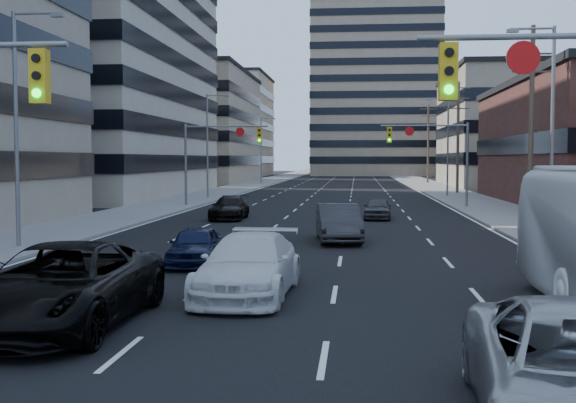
# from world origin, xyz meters

# --- Properties ---
(road_surface) EXTENTS (18.00, 300.00, 0.02)m
(road_surface) POSITION_xyz_m (0.00, 130.00, 0.01)
(road_surface) COLOR black
(road_surface) RESTS_ON ground
(sidewalk_left) EXTENTS (5.00, 300.00, 0.15)m
(sidewalk_left) POSITION_xyz_m (-11.50, 130.00, 0.07)
(sidewalk_left) COLOR slate
(sidewalk_left) RESTS_ON ground
(sidewalk_right) EXTENTS (5.00, 300.00, 0.15)m
(sidewalk_right) POSITION_xyz_m (11.50, 130.00, 0.07)
(sidewalk_right) COLOR slate
(sidewalk_right) RESTS_ON ground
(office_left_mid) EXTENTS (26.00, 34.00, 28.00)m
(office_left_mid) POSITION_xyz_m (-27.00, 60.00, 14.00)
(office_left_mid) COLOR #ADA089
(office_left_mid) RESTS_ON ground
(office_left_far) EXTENTS (20.00, 30.00, 16.00)m
(office_left_far) POSITION_xyz_m (-24.00, 100.00, 8.00)
(office_left_far) COLOR gray
(office_left_far) RESTS_ON ground
(office_right_far) EXTENTS (22.00, 28.00, 14.00)m
(office_right_far) POSITION_xyz_m (25.00, 88.00, 7.00)
(office_right_far) COLOR gray
(office_right_far) RESTS_ON ground
(apartment_tower) EXTENTS (26.00, 26.00, 58.00)m
(apartment_tower) POSITION_xyz_m (6.00, 150.00, 29.00)
(apartment_tower) COLOR gray
(apartment_tower) RESTS_ON ground
(bg_block_left) EXTENTS (24.00, 24.00, 20.00)m
(bg_block_left) POSITION_xyz_m (-28.00, 140.00, 10.00)
(bg_block_left) COLOR #ADA089
(bg_block_left) RESTS_ON ground
(bg_block_right) EXTENTS (22.00, 22.00, 12.00)m
(bg_block_right) POSITION_xyz_m (32.00, 130.00, 6.00)
(bg_block_right) COLOR gray
(bg_block_right) RESTS_ON ground
(signal_far_left) EXTENTS (6.09, 0.33, 6.00)m
(signal_far_left) POSITION_xyz_m (-7.68, 45.00, 4.30)
(signal_far_left) COLOR slate
(signal_far_left) RESTS_ON ground
(signal_far_right) EXTENTS (6.09, 0.33, 6.00)m
(signal_far_right) POSITION_xyz_m (7.68, 45.00, 4.30)
(signal_far_right) COLOR slate
(signal_far_right) RESTS_ON ground
(utility_pole_block) EXTENTS (2.20, 0.28, 11.00)m
(utility_pole_block) POSITION_xyz_m (12.20, 36.00, 5.78)
(utility_pole_block) COLOR #4C3D2D
(utility_pole_block) RESTS_ON ground
(utility_pole_midblock) EXTENTS (2.20, 0.28, 11.00)m
(utility_pole_midblock) POSITION_xyz_m (12.20, 66.00, 5.78)
(utility_pole_midblock) COLOR #4C3D2D
(utility_pole_midblock) RESTS_ON ground
(utility_pole_distant) EXTENTS (2.20, 0.28, 11.00)m
(utility_pole_distant) POSITION_xyz_m (12.20, 96.00, 5.78)
(utility_pole_distant) COLOR #4C3D2D
(utility_pole_distant) RESTS_ON ground
(streetlight_left_near) EXTENTS (2.03, 0.22, 9.00)m
(streetlight_left_near) POSITION_xyz_m (-10.34, 20.00, 5.05)
(streetlight_left_near) COLOR slate
(streetlight_left_near) RESTS_ON ground
(streetlight_left_mid) EXTENTS (2.03, 0.22, 9.00)m
(streetlight_left_mid) POSITION_xyz_m (-10.34, 55.00, 5.05)
(streetlight_left_mid) COLOR slate
(streetlight_left_mid) RESTS_ON ground
(streetlight_left_far) EXTENTS (2.03, 0.22, 9.00)m
(streetlight_left_far) POSITION_xyz_m (-10.34, 90.00, 5.05)
(streetlight_left_far) COLOR slate
(streetlight_left_far) RESTS_ON ground
(streetlight_right_near) EXTENTS (2.03, 0.22, 9.00)m
(streetlight_right_near) POSITION_xyz_m (10.34, 25.00, 5.05)
(streetlight_right_near) COLOR slate
(streetlight_right_near) RESTS_ON ground
(streetlight_right_far) EXTENTS (2.03, 0.22, 9.00)m
(streetlight_right_far) POSITION_xyz_m (10.34, 60.00, 5.05)
(streetlight_right_far) COLOR slate
(streetlight_right_far) RESTS_ON ground
(black_pickup) EXTENTS (2.91, 6.23, 1.73)m
(black_pickup) POSITION_xyz_m (-3.66, 7.89, 0.86)
(black_pickup) COLOR black
(black_pickup) RESTS_ON ground
(white_van) EXTENTS (2.40, 5.47, 1.56)m
(white_van) POSITION_xyz_m (-0.34, 11.57, 0.78)
(white_van) COLOR silver
(white_van) RESTS_ON ground
(sedan_blue) EXTENTS (1.73, 3.86, 1.29)m
(sedan_blue) POSITION_xyz_m (-2.87, 16.66, 0.64)
(sedan_blue) COLOR black
(sedan_blue) RESTS_ON ground
(sedan_grey_center) EXTENTS (2.18, 4.97, 1.59)m
(sedan_grey_center) POSITION_xyz_m (1.60, 23.82, 0.79)
(sedan_grey_center) COLOR #2D2C2E
(sedan_grey_center) RESTS_ON ground
(sedan_black_far) EXTENTS (1.89, 4.56, 1.32)m
(sedan_black_far) POSITION_xyz_m (-4.89, 34.28, 0.66)
(sedan_black_far) COLOR black
(sedan_black_far) RESTS_ON ground
(sedan_grey_right) EXTENTS (1.71, 3.85, 1.29)m
(sedan_grey_right) POSITION_xyz_m (3.54, 35.24, 0.64)
(sedan_grey_right) COLOR #3A3A3D
(sedan_grey_right) RESTS_ON ground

